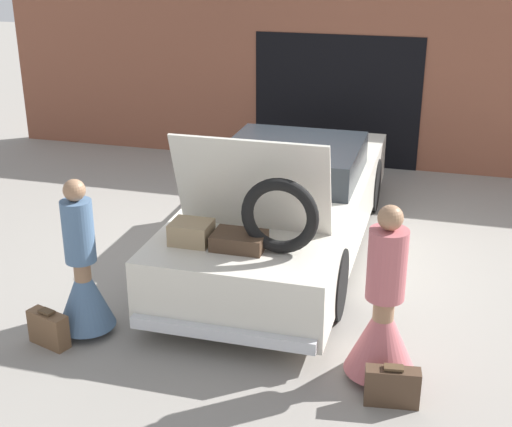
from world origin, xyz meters
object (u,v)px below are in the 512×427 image
object	(u,v)px
person_right	(383,319)
suitcase_beside_right_person	(392,386)
car	(287,203)
person_left	(83,280)
suitcase_beside_left_person	(49,329)

from	to	relation	value
person_right	suitcase_beside_right_person	bearing A→B (deg)	-151.44
car	person_left	world-z (taller)	car
person_right	suitcase_beside_right_person	distance (m)	0.58
car	person_right	bearing A→B (deg)	-59.97
suitcase_beside_right_person	car	bearing A→B (deg)	118.95
suitcase_beside_right_person	suitcase_beside_left_person	bearing A→B (deg)	178.97
car	person_left	bearing A→B (deg)	-120.13
car	suitcase_beside_right_person	world-z (taller)	car
person_left	suitcase_beside_right_person	bearing A→B (deg)	72.02
person_right	suitcase_beside_right_person	xyz separation A→B (m)	(0.15, -0.38, -0.42)
suitcase_beside_left_person	suitcase_beside_right_person	bearing A→B (deg)	-1.03
suitcase_beside_left_person	car	bearing A→B (deg)	59.09
car	person_right	size ratio (longest dim) A/B	3.18
person_left	person_right	distance (m)	2.93
car	suitcase_beside_left_person	xyz separation A→B (m)	(-1.71, -2.85, -0.43)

